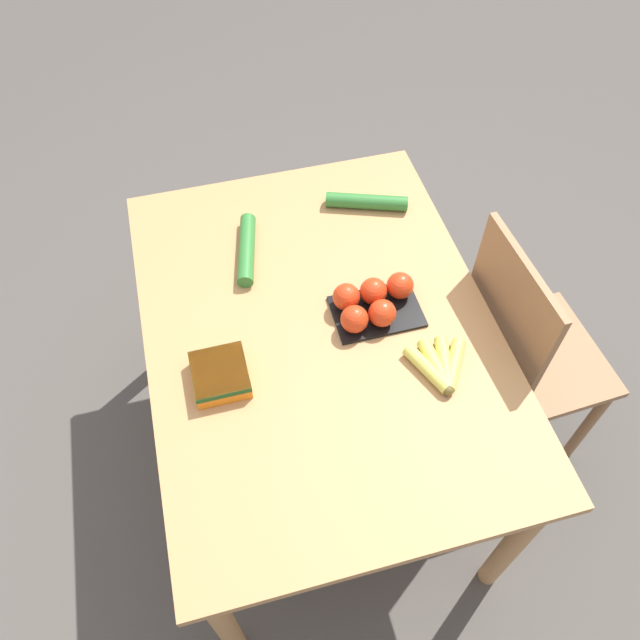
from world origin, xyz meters
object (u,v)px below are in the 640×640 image
cucumber_far (367,202)px  chair (521,355)px  carrot_bag (220,374)px  cucumber_near (247,249)px  banana_bunch (440,366)px  tomato_pack (372,303)px

cucumber_far → chair: bearing=36.1°
carrot_bag → cucumber_near: size_ratio=0.56×
chair → carrot_bag: 0.97m
chair → carrot_bag: size_ratio=6.70×
chair → banana_bunch: bearing=105.8°
banana_bunch → cucumber_near: bearing=-142.2°
chair → cucumber_near: 0.92m
tomato_pack → carrot_bag: tomato_pack is taller
chair → cucumber_near: bearing=59.6°
cucumber_near → cucumber_far: 0.42m
tomato_pack → cucumber_far: (-0.40, 0.11, -0.02)m
banana_bunch → cucumber_near: (-0.53, -0.41, 0.01)m
banana_bunch → carrot_bag: bearing=-101.7°
tomato_pack → carrot_bag: size_ratio=1.66×
chair → carrot_bag: (0.01, -0.93, 0.29)m
tomato_pack → chair: bearing=77.7°
banana_bunch → carrot_bag: (-0.12, -0.56, 0.01)m
banana_bunch → tomato_pack: (-0.23, -0.12, 0.02)m
cucumber_far → banana_bunch: bearing=0.4°
banana_bunch → cucumber_far: bearing=-179.6°
banana_bunch → carrot_bag: 0.57m
carrot_bag → cucumber_near: bearing=160.4°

